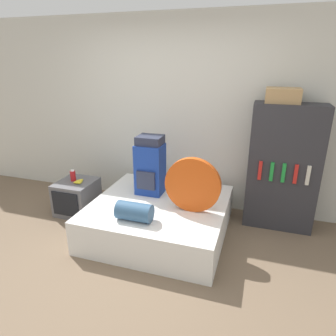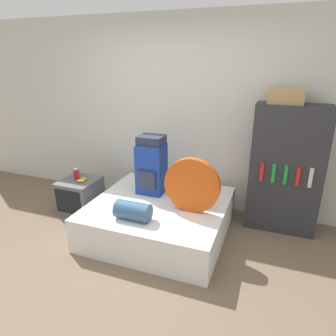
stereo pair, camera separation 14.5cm
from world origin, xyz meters
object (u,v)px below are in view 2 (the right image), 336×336
Objects in this scene: backpack at (151,166)px; television at (80,195)px; sleeping_roll at (133,211)px; canister at (76,174)px; cardboard_box at (286,96)px; bookshelf at (286,170)px; tent_bag at (192,185)px.

backpack is 1.19m from television.
sleeping_roll reaches higher than television.
canister reaches higher than television.
canister is (-0.04, 0.02, 0.30)m from television.
cardboard_box reaches higher than television.
canister is at bearing -176.41° from backpack.
backpack is 1.39× the size of television.
television is (-1.06, -0.09, -0.54)m from backpack.
bookshelf is 4.09× the size of cardboard_box.
bookshelf is (2.68, 0.48, 0.25)m from canister.
television is 0.31m from canister.
cardboard_box is at bearing 16.25° from backpack.
sleeping_roll is at bearing -28.22° from television.
tent_bag is 1.45m from cardboard_box.
bookshelf reaches higher than sleeping_roll.
cardboard_box is (1.38, 1.14, 1.13)m from sleeping_roll.
television is 2.74m from bookshelf.
sleeping_roll is (-0.53, -0.40, -0.21)m from tent_bag.
backpack is 1.94× the size of sleeping_roll.
backpack reaches higher than tent_bag.
tent_bag is 1.76m from canister.
sleeping_roll is 0.72× the size of television.
bookshelf is at bearing -9.52° from cardboard_box.
television is (-1.15, 0.62, -0.28)m from sleeping_roll.
canister is at bearing 171.88° from tent_bag.
bookshelf is 0.87m from cardboard_box.
television is at bearing 172.49° from tent_bag.
canister is (-1.20, 0.64, 0.02)m from sleeping_roll.
sleeping_roll is at bearing -142.95° from bookshelf.
backpack is at bearing 153.12° from tent_bag.
cardboard_box reaches higher than sleeping_roll.
tent_bag reaches higher than canister.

